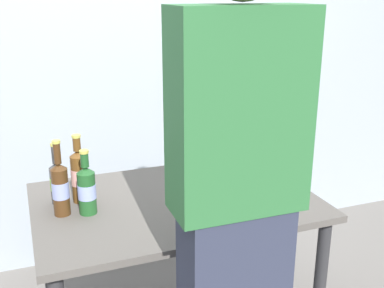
% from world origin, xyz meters
% --- Properties ---
extents(desk, '(1.24, 0.84, 0.75)m').
position_xyz_m(desk, '(0.00, 0.00, 0.65)').
color(desk, '#56514C').
rests_on(desk, ground).
extents(laptop, '(0.42, 0.37, 0.19)m').
position_xyz_m(laptop, '(0.39, 0.15, 0.79)').
color(laptop, '#383D4C').
rests_on(laptop, desk).
extents(beer_bottle_green, '(0.08, 0.08, 0.28)m').
position_xyz_m(beer_bottle_green, '(-0.39, -0.01, 0.86)').
color(beer_bottle_green, '#1E5123').
rests_on(beer_bottle_green, desk).
extents(beer_bottle_brown, '(0.07, 0.07, 0.33)m').
position_xyz_m(beer_bottle_brown, '(-0.49, 0.02, 0.87)').
color(beer_bottle_brown, '#472B14').
rests_on(beer_bottle_brown, desk).
extents(beer_bottle_dark, '(0.07, 0.07, 0.31)m').
position_xyz_m(beer_bottle_dark, '(-0.40, 0.12, 0.88)').
color(beer_bottle_dark, brown).
rests_on(beer_bottle_dark, desk).
extents(beer_bottle_amber, '(0.06, 0.06, 0.28)m').
position_xyz_m(beer_bottle_amber, '(-0.49, 0.14, 0.85)').
color(beer_bottle_amber, '#333333').
rests_on(beer_bottle_amber, desk).
extents(person_figure, '(0.42, 0.29, 1.86)m').
position_xyz_m(person_figure, '(0.01, -0.60, 0.96)').
color(person_figure, '#2D3347').
rests_on(person_figure, ground).
extents(coffee_mug, '(0.11, 0.07, 0.08)m').
position_xyz_m(coffee_mug, '(0.28, -0.27, 0.79)').
color(coffee_mug, '#BF4C33').
rests_on(coffee_mug, desk).
extents(back_wall, '(6.00, 0.10, 2.60)m').
position_xyz_m(back_wall, '(0.00, 0.95, 1.30)').
color(back_wall, '#99A3AD').
rests_on(back_wall, ground).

